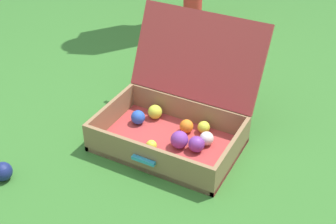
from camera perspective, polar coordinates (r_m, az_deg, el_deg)
The scene contains 3 objects.
ground_plane at distance 2.12m, azimuth -2.13°, elevation -4.84°, with size 16.00×16.00×0.00m, color #336B28.
open_suitcase at distance 2.14m, azimuth 1.13°, elevation -0.46°, with size 0.64×0.63×0.53m.
stray_ball_on_grass at distance 2.07m, azimuth -19.94°, elevation -6.99°, with size 0.08×0.08×0.08m, color navy.
Camera 1 is at (0.84, -1.41, 1.35)m, focal length 48.86 mm.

